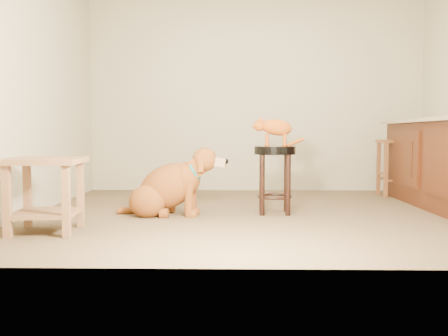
{
  "coord_description": "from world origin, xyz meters",
  "views": [
    {
      "loc": [
        -0.29,
        -4.84,
        0.78
      ],
      "look_at": [
        -0.39,
        -0.05,
        0.45
      ],
      "focal_mm": 40.0,
      "sensor_mm": 36.0,
      "label": 1
    }
  ],
  "objects_px": {
    "wood_stool": "(394,167)",
    "golden_retriever": "(168,188)",
    "side_table": "(45,183)",
    "tabby_kitten": "(274,128)",
    "padded_stool": "(275,166)"
  },
  "relations": [
    {
      "from": "padded_stool",
      "to": "tabby_kitten",
      "type": "bearing_deg",
      "value": 172.14
    },
    {
      "from": "side_table",
      "to": "golden_retriever",
      "type": "relative_size",
      "value": 0.55
    },
    {
      "from": "padded_stool",
      "to": "wood_stool",
      "type": "xyz_separation_m",
      "value": [
        1.59,
        1.36,
        -0.1
      ]
    },
    {
      "from": "wood_stool",
      "to": "golden_retriever",
      "type": "relative_size",
      "value": 0.64
    },
    {
      "from": "padded_stool",
      "to": "tabby_kitten",
      "type": "relative_size",
      "value": 1.28
    },
    {
      "from": "wood_stool",
      "to": "golden_retriever",
      "type": "distance_m",
      "value": 3.01
    },
    {
      "from": "wood_stool",
      "to": "side_table",
      "type": "relative_size",
      "value": 1.17
    },
    {
      "from": "wood_stool",
      "to": "tabby_kitten",
      "type": "height_order",
      "value": "tabby_kitten"
    },
    {
      "from": "side_table",
      "to": "tabby_kitten",
      "type": "bearing_deg",
      "value": 27.22
    },
    {
      "from": "padded_stool",
      "to": "tabby_kitten",
      "type": "height_order",
      "value": "tabby_kitten"
    },
    {
      "from": "side_table",
      "to": "tabby_kitten",
      "type": "relative_size",
      "value": 1.17
    },
    {
      "from": "wood_stool",
      "to": "tabby_kitten",
      "type": "relative_size",
      "value": 1.37
    },
    {
      "from": "golden_retriever",
      "to": "tabby_kitten",
      "type": "bearing_deg",
      "value": 11.69
    },
    {
      "from": "tabby_kitten",
      "to": "golden_retriever",
      "type": "bearing_deg",
      "value": -170.73
    },
    {
      "from": "side_table",
      "to": "tabby_kitten",
      "type": "height_order",
      "value": "tabby_kitten"
    }
  ]
}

